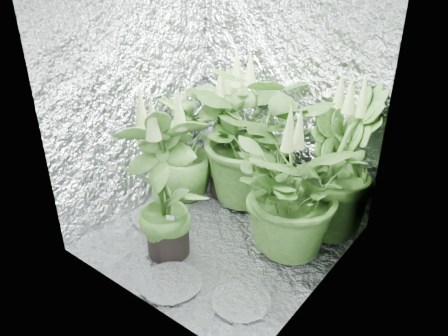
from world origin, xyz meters
TOP-DOWN VIEW (x-y plane):
  - ground at (0.00, 0.00)m, footprint 1.60×1.60m
  - walls at (0.00, 0.00)m, footprint 1.62×1.62m
  - plant_a at (-0.11, 0.56)m, footprint 1.11×1.11m
  - plant_b at (-0.37, 0.52)m, footprint 0.73×0.73m
  - plant_c at (0.61, 0.58)m, footprint 0.64×0.64m
  - plant_d at (-0.61, 0.28)m, footprint 0.69×0.69m
  - plant_e at (0.43, 0.15)m, footprint 0.95×0.95m
  - plant_f at (-0.19, -0.36)m, footprint 0.82×0.82m
  - circulation_fan at (0.58, 0.60)m, footprint 0.22×0.33m
  - plant_label at (-0.13, -0.39)m, footprint 0.06×0.04m

SIDE VIEW (x-z plane):
  - ground at x=0.00m, z-range 0.00..0.00m
  - circulation_fan at x=0.58m, z-range -0.03..0.37m
  - plant_label at x=-0.13m, z-range 0.26..0.34m
  - plant_d at x=-0.61m, z-range -0.04..0.92m
  - plant_e at x=0.43m, z-range -0.02..1.06m
  - plant_b at x=-0.37m, z-range -0.04..1.08m
  - plant_f at x=-0.19m, z-range -0.04..1.16m
  - plant_c at x=0.61m, z-range -0.04..1.17m
  - plant_a at x=-0.11m, z-range -0.03..1.26m
  - walls at x=0.00m, z-range 0.00..2.00m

